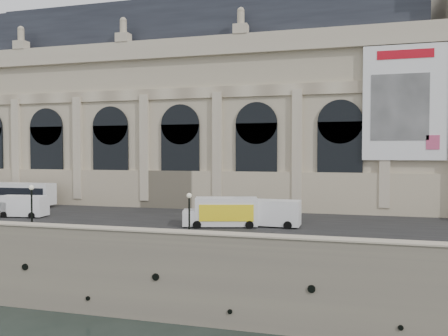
{
  "coord_description": "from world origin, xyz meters",
  "views": [
    {
      "loc": [
        15.68,
        -31.47,
        13.34
      ],
      "look_at": [
        1.82,
        22.0,
        11.41
      ],
      "focal_mm": 35.0,
      "sensor_mm": 36.0,
      "label": 1
    }
  ],
  "objects_px": {
    "box_truck": "(222,212)",
    "lamp_right": "(189,218)",
    "van_b": "(20,206)",
    "bus_left": "(15,193)",
    "lamp_left": "(32,209)",
    "van_c": "(267,213)"
  },
  "relations": [
    {
      "from": "box_truck",
      "to": "lamp_right",
      "type": "height_order",
      "value": "lamp_right"
    },
    {
      "from": "van_b",
      "to": "box_truck",
      "type": "height_order",
      "value": "box_truck"
    },
    {
      "from": "bus_left",
      "to": "lamp_left",
      "type": "bearing_deg",
      "value": -46.29
    },
    {
      "from": "box_truck",
      "to": "bus_left",
      "type": "bearing_deg",
      "value": 164.78
    },
    {
      "from": "box_truck",
      "to": "van_b",
      "type": "bearing_deg",
      "value": 178.37
    },
    {
      "from": "van_b",
      "to": "box_truck",
      "type": "relative_size",
      "value": 0.75
    },
    {
      "from": "van_b",
      "to": "box_truck",
      "type": "bearing_deg",
      "value": -1.63
    },
    {
      "from": "bus_left",
      "to": "lamp_left",
      "type": "distance_m",
      "value": 21.76
    },
    {
      "from": "van_c",
      "to": "bus_left",
      "type": "bearing_deg",
      "value": 168.74
    },
    {
      "from": "lamp_left",
      "to": "van_b",
      "type": "bearing_deg",
      "value": 134.53
    },
    {
      "from": "van_c",
      "to": "box_truck",
      "type": "xyz_separation_m",
      "value": [
        -4.25,
        -1.43,
        0.11
      ]
    },
    {
      "from": "van_b",
      "to": "lamp_left",
      "type": "xyz_separation_m",
      "value": [
        7.79,
        -7.92,
        0.93
      ]
    },
    {
      "from": "van_c",
      "to": "box_truck",
      "type": "height_order",
      "value": "box_truck"
    },
    {
      "from": "lamp_right",
      "to": "bus_left",
      "type": "bearing_deg",
      "value": 151.58
    },
    {
      "from": "bus_left",
      "to": "box_truck",
      "type": "xyz_separation_m",
      "value": [
        31.19,
        -8.49,
        -0.36
      ]
    },
    {
      "from": "bus_left",
      "to": "van_c",
      "type": "relative_size",
      "value": 1.84
    },
    {
      "from": "lamp_left",
      "to": "box_truck",
      "type": "bearing_deg",
      "value": 24.15
    },
    {
      "from": "bus_left",
      "to": "van_c",
      "type": "xyz_separation_m",
      "value": [
        35.44,
        -7.06,
        -0.47
      ]
    },
    {
      "from": "van_c",
      "to": "lamp_right",
      "type": "bearing_deg",
      "value": -117.24
    },
    {
      "from": "van_c",
      "to": "box_truck",
      "type": "bearing_deg",
      "value": -161.43
    },
    {
      "from": "bus_left",
      "to": "van_c",
      "type": "distance_m",
      "value": 36.14
    },
    {
      "from": "van_b",
      "to": "lamp_left",
      "type": "distance_m",
      "value": 11.15
    }
  ]
}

